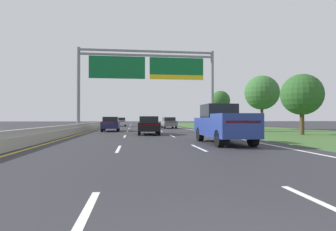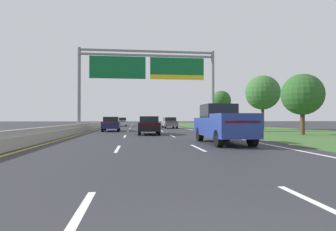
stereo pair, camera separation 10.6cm
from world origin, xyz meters
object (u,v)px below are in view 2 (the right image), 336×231
Objects in this scene: overhead_sign_gantry at (148,72)px; roadside_tree_mid at (263,93)px; car_navy_left_lane_sedan at (111,124)px; pickup_truck_blue at (223,124)px; roadside_tree_near at (302,95)px; car_black_centre_lane_sedan at (149,125)px; car_grey_right_lane_sedan at (170,123)px; roadside_tree_far at (221,101)px; car_silver_left_lane_sedan at (122,122)px.

roadside_tree_mid is (14.62, 2.95, -1.81)m from overhead_sign_gantry.
car_navy_left_lane_sedan is (-3.97, 0.39, -5.65)m from overhead_sign_gantry.
pickup_truck_blue is at bearing -77.70° from overhead_sign_gantry.
roadside_tree_mid reaches higher than roadside_tree_near.
car_black_centre_lane_sedan is 1.00× the size of car_navy_left_lane_sedan.
car_grey_right_lane_sedan is 12.67m from roadside_tree_far.
roadside_tree_mid is at bearing -134.89° from car_silver_left_lane_sedan.
roadside_tree_mid reaches higher than pickup_truck_blue.
car_grey_right_lane_sedan is 1.00× the size of car_black_centre_lane_sedan.
car_silver_left_lane_sedan is 33.79m from roadside_tree_near.
roadside_tree_mid is (14.81, 9.21, 3.84)m from car_black_centre_lane_sedan.
roadside_tree_far reaches higher than car_silver_left_lane_sedan.
car_navy_left_lane_sedan is (-7.40, 16.14, -0.26)m from pickup_truck_blue.
car_silver_left_lane_sedan is 1.00× the size of car_navy_left_lane_sedan.
roadside_tree_mid is 1.10× the size of roadside_tree_far.
roadside_tree_far is at bearing -106.12° from car_silver_left_lane_sedan.
pickup_truck_blue reaches higher than car_black_centre_lane_sedan.
car_black_centre_lane_sedan is 7.65m from car_navy_left_lane_sedan.
roadside_tree_mid is at bearing -56.85° from car_black_centre_lane_sedan.
pickup_truck_blue is 24.79m from car_grey_right_lane_sedan.
pickup_truck_blue is 0.80× the size of roadside_tree_mid.
car_black_centre_lane_sedan is 0.72× the size of roadside_tree_far.
roadside_tree_far is (9.87, 7.05, 3.68)m from car_grey_right_lane_sedan.
roadside_tree_mid is at bearing -119.90° from car_grey_right_lane_sedan.
car_navy_left_lane_sedan is at bearing 30.82° from car_black_centre_lane_sedan.
car_silver_left_lane_sedan is at bearing 164.68° from roadside_tree_far.
roadside_tree_far is (13.38, 16.10, -1.97)m from overhead_sign_gantry.
car_grey_right_lane_sedan is 1.00× the size of car_silver_left_lane_sedan.
car_black_centre_lane_sedan is at bearing 169.73° from roadside_tree_near.
overhead_sign_gantry is 21.02m from roadside_tree_far.
pickup_truck_blue is 22.08m from roadside_tree_mid.
car_black_centre_lane_sedan is at bearing 19.80° from pickup_truck_blue.
car_navy_left_lane_sedan is (-0.16, -20.41, 0.00)m from car_silver_left_lane_sedan.
car_black_centre_lane_sedan is at bearing -91.72° from overhead_sign_gantry.
car_silver_left_lane_sedan is (-7.32, 11.76, 0.00)m from car_grey_right_lane_sedan.
car_silver_left_lane_sedan and car_black_centre_lane_sedan have the same top height.
car_navy_left_lane_sedan is 0.72× the size of roadside_tree_far.
car_navy_left_lane_sedan is at bearing 174.32° from overhead_sign_gantry.
overhead_sign_gantry reaches higher than roadside_tree_far.
overhead_sign_gantry is 3.40× the size of car_silver_left_lane_sedan.
pickup_truck_blue is at bearing -157.84° from car_black_centre_lane_sedan.
roadside_tree_near is at bearing -119.40° from car_navy_left_lane_sedan.
car_grey_right_lane_sedan is at bearing -1.30° from pickup_truck_blue.
roadside_tree_near is (16.47, -29.40, 2.59)m from car_silver_left_lane_sedan.
overhead_sign_gantry is 21.89m from car_silver_left_lane_sedan.
roadside_tree_far is at bearing -18.46° from pickup_truck_blue.
roadside_tree_far is (-1.24, 13.15, -0.16)m from roadside_tree_mid.
car_silver_left_lane_sedan is at bearing 119.26° from roadside_tree_near.
car_grey_right_lane_sedan is 11.44m from car_navy_left_lane_sedan.
car_silver_left_lane_sedan is (-3.81, 20.81, -5.65)m from overhead_sign_gantry.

